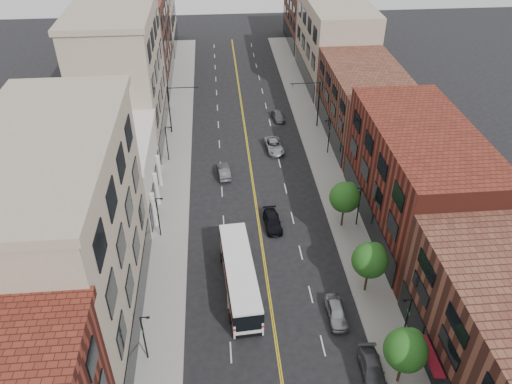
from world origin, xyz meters
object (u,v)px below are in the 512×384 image
object	(u,v)px
car_parked_mid	(372,370)
car_lane_b	(274,146)
car_parked_far	(336,312)
city_bus	(240,275)
car_lane_c	(278,116)
car_lane_a	(273,222)
car_lane_behind	(224,171)

from	to	relation	value
car_parked_mid	car_lane_b	world-z (taller)	car_lane_b
car_parked_far	car_lane_b	world-z (taller)	car_parked_far
city_bus	car_lane_c	xyz separation A→B (m)	(8.11, 35.50, -1.19)
car_parked_far	car_lane_b	distance (m)	30.69
car_parked_far	car_lane_a	xyz separation A→B (m)	(-4.30, 13.70, -0.07)
car_parked_far	car_lane_behind	xyz separation A→B (m)	(-9.43, 24.62, -0.03)
car_lane_b	car_parked_far	bearing A→B (deg)	-91.42
car_lane_behind	car_lane_b	xyz separation A→B (m)	(7.29, 6.00, 0.01)
car_parked_far	car_lane_b	size ratio (longest dim) A/B	0.84
car_parked_far	car_lane_a	distance (m)	14.36
car_parked_mid	car_parked_far	world-z (taller)	car_parked_far
car_parked_mid	car_lane_behind	distance (m)	32.69
car_parked_far	car_lane_c	distance (m)	39.93
city_bus	car_lane_c	bearing A→B (deg)	73.27
city_bus	car_lane_b	xyz separation A→B (m)	(6.41, 26.19, -1.16)
car_lane_a	car_lane_b	distance (m)	17.06
car_parked_mid	car_lane_a	xyz separation A→B (m)	(-5.90, 19.85, -0.00)
city_bus	car_lane_c	world-z (taller)	city_bus
city_bus	car_lane_behind	bearing A→B (deg)	88.63
car_lane_b	car_lane_c	xyz separation A→B (m)	(1.70, 9.31, -0.03)
city_bus	car_lane_behind	xyz separation A→B (m)	(-0.88, 20.19, -1.16)
car_parked_mid	car_lane_c	size ratio (longest dim) A/B	1.15
car_parked_mid	car_lane_c	distance (m)	46.12
car_parked_mid	car_parked_far	bearing A→B (deg)	107.21
car_parked_mid	car_lane_c	bearing A→B (deg)	95.17
car_parked_mid	car_parked_far	xyz separation A→B (m)	(-1.60, 6.15, 0.07)
city_bus	car_lane_c	distance (m)	36.43
car_lane_behind	car_lane_c	xyz separation A→B (m)	(8.99, 15.31, -0.03)
city_bus	car_parked_far	world-z (taller)	city_bus
city_bus	car_lane_behind	world-z (taller)	city_bus
car_parked_mid	city_bus	bearing A→B (deg)	136.46
car_lane_behind	car_lane_a	xyz separation A→B (m)	(5.13, -10.92, -0.04)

